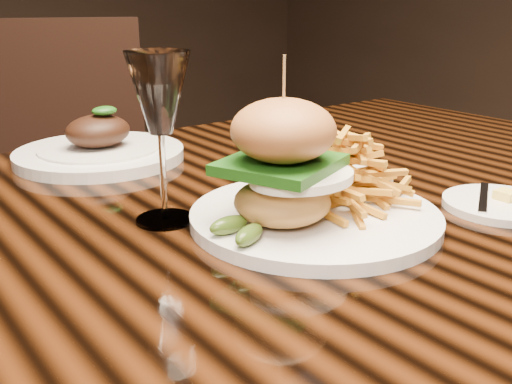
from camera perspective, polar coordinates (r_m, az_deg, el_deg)
dining_table at (r=0.79m, az=-3.04°, el=-6.68°), size 1.60×0.90×0.75m
burger_plate at (r=0.69m, az=5.68°, el=1.22°), size 0.30×0.30×0.20m
side_saucer at (r=0.82m, az=22.26°, el=-1.07°), size 0.14×0.14×0.02m
ramekin at (r=0.82m, az=9.49°, el=0.86°), size 0.08×0.08×0.03m
wine_glass at (r=0.69m, az=-9.19°, el=8.77°), size 0.07×0.07×0.20m
far_dish at (r=1.01m, az=-14.68°, el=3.92°), size 0.27×0.27×0.09m
chair_far at (r=1.63m, az=-18.01°, el=0.66°), size 0.59×0.60×0.95m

